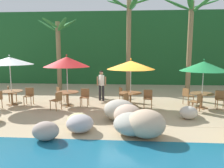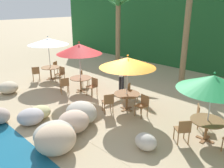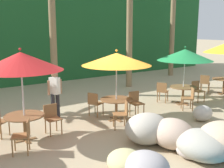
{
  "view_description": "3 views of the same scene",
  "coord_description": "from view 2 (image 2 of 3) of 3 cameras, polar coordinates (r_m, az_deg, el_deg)",
  "views": [
    {
      "loc": [
        0.08,
        -10.45,
        2.72
      ],
      "look_at": [
        -0.66,
        0.03,
        1.17
      ],
      "focal_mm": 35.13,
      "sensor_mm": 36.0,
      "label": 1
    },
    {
      "loc": [
        6.25,
        -6.83,
        4.37
      ],
      "look_at": [
        -0.42,
        -0.08,
        1.06
      ],
      "focal_mm": 37.53,
      "sensor_mm": 36.0,
      "label": 2
    },
    {
      "loc": [
        -5.17,
        -7.31,
        3.1
      ],
      "look_at": [
        0.33,
        0.54,
        1.18
      ],
      "focal_mm": 45.01,
      "sensor_mm": 36.0,
      "label": 3
    }
  ],
  "objects": [
    {
      "name": "ground_plane",
      "position": [
        10.24,
        1.97,
        -6.07
      ],
      "size": [
        120.0,
        120.0,
        0.0
      ],
      "primitive_type": "plane",
      "color": "tan"
    },
    {
      "name": "terrace_deck",
      "position": [
        10.24,
        1.97,
        -6.05
      ],
      "size": [
        18.0,
        5.2,
        0.01
      ],
      "color": "tan",
      "rests_on": "ground"
    },
    {
      "name": "foliage_backdrop",
      "position": [
        17.08,
        23.65,
        13.05
      ],
      "size": [
        28.0,
        2.4,
        6.0
      ],
      "color": "#1E5628",
      "rests_on": "ground"
    },
    {
      "name": "rock_seawall",
      "position": [
        7.08,
        -3.11,
        -15.12
      ],
      "size": [
        13.48,
        3.7,
        0.92
      ],
      "color": "beige",
      "rests_on": "ground"
    },
    {
      "name": "umbrella_white",
      "position": [
        14.12,
        -15.32,
        9.99
      ],
      "size": [
        2.33,
        2.33,
        2.58
      ],
      "color": "silver",
      "rests_on": "ground"
    },
    {
      "name": "dining_table_white",
      "position": [
        14.46,
        -14.75,
        3.51
      ],
      "size": [
        1.1,
        1.1,
        0.74
      ],
      "color": "brown",
      "rests_on": "ground"
    },
    {
      "name": "chair_white_seaward",
      "position": [
        13.88,
        -12.34,
        2.62
      ],
      "size": [
        0.46,
        0.46,
        0.87
      ],
      "color": "olive",
      "rests_on": "ground"
    },
    {
      "name": "chair_white_inland",
      "position": [
        15.23,
        -13.29,
        4.01
      ],
      "size": [
        0.57,
        0.57,
        0.87
      ],
      "color": "olive",
      "rests_on": "ground"
    },
    {
      "name": "chair_white_left",
      "position": [
        14.37,
        -18.05,
        2.68
      ],
      "size": [
        0.57,
        0.57,
        0.87
      ],
      "color": "olive",
      "rests_on": "ground"
    },
    {
      "name": "umbrella_red",
      "position": [
        11.71,
        -7.98,
        8.51
      ],
      "size": [
        2.26,
        2.26,
        2.59
      ],
      "color": "silver",
      "rests_on": "ground"
    },
    {
      "name": "dining_table_red",
      "position": [
        12.11,
        -7.63,
        0.97
      ],
      "size": [
        1.1,
        1.1,
        0.74
      ],
      "color": "brown",
      "rests_on": "ground"
    },
    {
      "name": "chair_red_seaward",
      "position": [
        11.58,
        -4.62,
        -0.31
      ],
      "size": [
        0.43,
        0.43,
        0.87
      ],
      "color": "olive",
      "rests_on": "ground"
    },
    {
      "name": "chair_red_inland",
      "position": [
        12.95,
        -7.02,
        1.72
      ],
      "size": [
        0.59,
        0.59,
        0.87
      ],
      "color": "olive",
      "rests_on": "ground"
    },
    {
      "name": "chair_red_left",
      "position": [
        11.92,
        -11.49,
        -0.08
      ],
      "size": [
        0.57,
        0.56,
        0.87
      ],
      "color": "olive",
      "rests_on": "ground"
    },
    {
      "name": "umbrella_orange",
      "position": [
        9.49,
        3.81,
        5.27
      ],
      "size": [
        2.32,
        2.32,
        2.41
      ],
      "color": "silver",
      "rests_on": "ground"
    },
    {
      "name": "dining_table_orange",
      "position": [
        9.95,
        3.63,
        -3.01
      ],
      "size": [
        1.1,
        1.1,
        0.74
      ],
      "color": "brown",
      "rests_on": "ground"
    },
    {
      "name": "chair_orange_seaward",
      "position": [
        9.51,
        7.54,
        -4.91
      ],
      "size": [
        0.46,
        0.47,
        0.87
      ],
      "color": "olive",
      "rests_on": "ground"
    },
    {
      "name": "chair_orange_inland",
      "position": [
        10.77,
        4.62,
        -1.85
      ],
      "size": [
        0.56,
        0.55,
        0.87
      ],
      "color": "olive",
      "rests_on": "ground"
    },
    {
      "name": "chair_orange_left",
      "position": [
        9.66,
        -0.94,
        -4.32
      ],
      "size": [
        0.58,
        0.57,
        0.87
      ],
      "color": "olive",
      "rests_on": "ground"
    },
    {
      "name": "umbrella_green",
      "position": [
        7.86,
        23.46,
        0.33
      ],
      "size": [
        2.23,
        2.23,
        2.39
      ],
      "color": "silver",
      "rests_on": "ground"
    },
    {
      "name": "dining_table_green",
      "position": [
        8.39,
        22.17,
        -8.93
      ],
      "size": [
        1.1,
        1.1,
        0.74
      ],
      "color": "brown",
      "rests_on": "ground"
    },
    {
      "name": "chair_green_inland",
      "position": [
        9.17,
        20.86,
        -7.01
      ],
      "size": [
        0.58,
        0.58,
        0.87
      ],
      "color": "olive",
      "rests_on": "ground"
    },
    {
      "name": "chair_green_left",
      "position": [
        8.0,
        16.95,
        -10.52
      ],
      "size": [
        0.6,
        0.59,
        0.87
      ],
      "color": "olive",
      "rests_on": "ground"
    },
    {
      "name": "palm_tree_nearest",
      "position": [
        16.21,
        1.47,
        15.6
      ],
      "size": [
        2.86,
        2.82,
        4.97
      ],
      "color": "olive",
      "rests_on": "ground"
    },
    {
      "name": "palm_tree_second",
      "position": [
        13.34,
        18.24,
        17.75
      ],
      "size": [
        3.56,
        3.43,
        6.48
      ],
      "color": "olive",
      "rests_on": "ground"
    },
    {
      "name": "waiter_in_white",
      "position": [
        11.83,
        2.34,
        2.57
      ],
      "size": [
        0.52,
        0.39,
        1.7
      ],
      "color": "#232328",
      "rests_on": "ground"
    }
  ]
}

